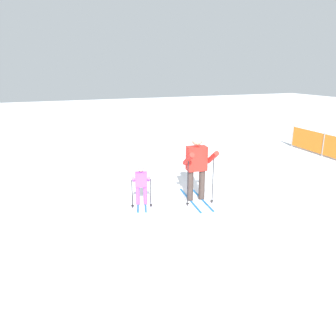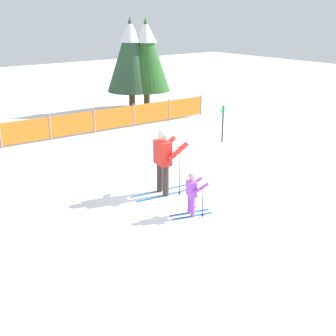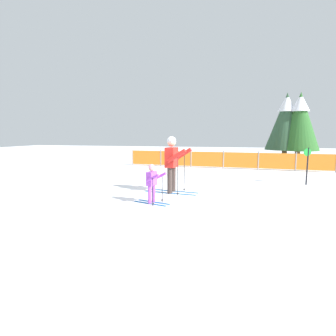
{
  "view_description": "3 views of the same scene",
  "coord_description": "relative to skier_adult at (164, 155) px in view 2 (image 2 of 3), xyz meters",
  "views": [
    {
      "loc": [
        6.94,
        -3.61,
        3.25
      ],
      "look_at": [
        -0.23,
        -0.72,
        0.91
      ],
      "focal_mm": 35.0,
      "sensor_mm": 36.0,
      "label": 1
    },
    {
      "loc": [
        -6.1,
        -8.06,
        4.42
      ],
      "look_at": [
        -0.52,
        -0.78,
        1.03
      ],
      "focal_mm": 45.0,
      "sensor_mm": 36.0,
      "label": 2
    },
    {
      "loc": [
        1.7,
        -7.89,
        1.82
      ],
      "look_at": [
        -0.05,
        -0.66,
        0.86
      ],
      "focal_mm": 28.0,
      "sensor_mm": 36.0,
      "label": 3
    }
  ],
  "objects": [
    {
      "name": "conifer_far",
      "position": [
        4.87,
        9.04,
        1.57
      ],
      "size": [
        2.29,
        2.29,
        4.25
      ],
      "color": "#4C3823",
      "rests_on": "ground_plane"
    },
    {
      "name": "conifer_near",
      "position": [
        5.53,
        8.75,
        1.55
      ],
      "size": [
        2.27,
        2.27,
        4.21
      ],
      "color": "#4C3823",
      "rests_on": "ground_plane"
    },
    {
      "name": "ground_plane",
      "position": [
        0.07,
        0.0,
        -1.05
      ],
      "size": [
        60.0,
        60.0,
        0.0
      ],
      "primitive_type": "plane",
      "color": "white"
    },
    {
      "name": "skier_adult",
      "position": [
        0.0,
        0.0,
        0.0
      ],
      "size": [
        1.69,
        0.8,
        1.76
      ],
      "rotation": [
        0.0,
        0.0,
        -0.12
      ],
      "color": "#1966B2",
      "rests_on": "ground_plane"
    },
    {
      "name": "safety_fence",
      "position": [
        1.38,
        6.33,
        -0.58
      ],
      "size": [
        10.62,
        0.63,
        0.95
      ],
      "rotation": [
        0.0,
        0.0,
        -0.05
      ],
      "color": "gray",
      "rests_on": "ground_plane"
    },
    {
      "name": "trail_marker",
      "position": [
        4.44,
        2.4,
        -0.22
      ],
      "size": [
        0.27,
        0.12,
        1.34
      ],
      "color": "black",
      "rests_on": "ground_plane"
    },
    {
      "name": "skier_child",
      "position": [
        -0.23,
        -1.39,
        -0.44
      ],
      "size": [
        1.01,
        0.56,
        1.05
      ],
      "rotation": [
        0.0,
        0.0,
        -0.3
      ],
      "color": "#1966B2",
      "rests_on": "ground_plane"
    }
  ]
}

